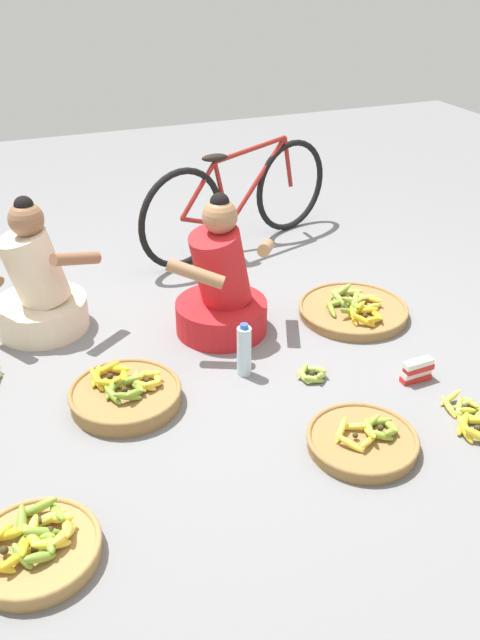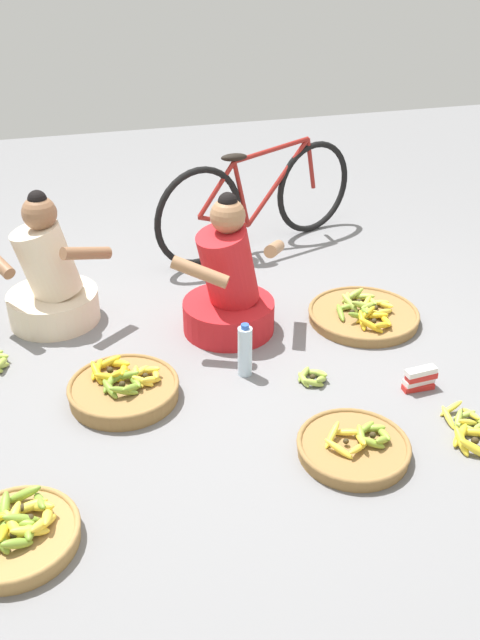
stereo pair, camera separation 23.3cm
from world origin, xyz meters
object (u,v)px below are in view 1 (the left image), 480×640
banana_basket_near_bicycle (35,548)px  packet_carton_stack (417,370)px  banana_basket_back_left (353,309)px  loose_bananas_front_center (472,419)px  vendor_woman_front (221,289)px  loose_bananas_front_left (312,374)px  bicycle_leaning (239,199)px  water_bottle (244,351)px  banana_basket_back_center (363,440)px  banana_basket_mid_left (125,394)px  vendor_woman_behind (38,289)px

banana_basket_near_bicycle → packet_carton_stack: (1.94, 0.44, 0.01)m
banana_basket_back_left → loose_bananas_front_center: (-0.01, -1.10, -0.01)m
vendor_woman_front → loose_bananas_front_left: bearing=-67.0°
bicycle_leaning → loose_bananas_front_left: bicycle_leaning is taller
banana_basket_near_bicycle → banana_basket_back_left: size_ratio=0.74×
vendor_woman_front → water_bottle: bearing=-95.9°
banana_basket_near_bicycle → banana_basket_back_left: 2.29m
bicycle_leaning → banana_basket_back_center: 2.31m
banana_basket_near_bicycle → banana_basket_back_center: bearing=3.7°
loose_bananas_front_left → water_bottle: bearing=151.8°
vendor_woman_front → banana_basket_near_bicycle: size_ratio=1.71×
banana_basket_back_center → banana_basket_mid_left: size_ratio=0.92×
vendor_woman_behind → banana_basket_back_left: 1.83m
banana_basket_near_bicycle → loose_bananas_front_left: banana_basket_near_bicycle is taller
vendor_woman_front → banana_basket_back_left: 0.83m
banana_basket_near_bicycle → loose_bananas_front_center: bearing=1.3°
banana_basket_back_center → water_bottle: size_ratio=1.69×
banana_basket_back_left → water_bottle: (-0.83, -0.33, 0.10)m
vendor_woman_behind → bicycle_leaning: 1.63m
vendor_woman_behind → banana_basket_back_center: (1.17, -1.59, -0.21)m
banana_basket_near_bicycle → packet_carton_stack: 1.99m
vendor_woman_front → loose_bananas_front_center: (0.78, -1.23, -0.23)m
banana_basket_near_bicycle → water_bottle: 1.41m
vendor_woman_front → banana_basket_mid_left: 0.85m
vendor_woman_behind → banana_basket_near_bicycle: 1.71m
vendor_woman_front → vendor_woman_behind: bearing=157.0°
banana_basket_back_center → water_bottle: bearing=110.3°
water_bottle → packet_carton_stack: water_bottle is taller
banana_basket_near_bicycle → loose_bananas_front_left: 1.60m
bicycle_leaning → water_bottle: (-0.58, -1.53, -0.22)m
vendor_woman_front → banana_basket_back_center: size_ratio=1.65×
banana_basket_back_center → banana_basket_back_left: (0.56, 1.06, 0.00)m
vendor_woman_behind → loose_bananas_front_left: 1.60m
vendor_woman_behind → bicycle_leaning: (1.48, 0.68, 0.10)m
banana_basket_back_center → banana_basket_back_left: 1.20m
banana_basket_back_center → banana_basket_near_bicycle: (-1.42, -0.09, 0.01)m
packet_carton_stack → vendor_woman_behind: bearing=143.8°
vendor_woman_behind → banana_basket_near_bicycle: size_ratio=1.66×
vendor_woman_front → vendor_woman_behind: vendor_woman_front is taller
banana_basket_near_bicycle → loose_bananas_front_left: (1.46, 0.65, -0.02)m
banana_basket_mid_left → banana_basket_back_center: bearing=-38.1°
water_bottle → vendor_woman_behind: bearing=136.4°
bicycle_leaning → banana_basket_near_bicycle: size_ratio=3.37×
loose_bananas_front_center → water_bottle: (-0.83, 0.78, 0.11)m
vendor_woman_front → vendor_woman_behind: size_ratio=1.03×
bicycle_leaning → banana_basket_back_left: (0.25, -1.21, -0.32)m
loose_bananas_front_left → banana_basket_mid_left: bearing=171.4°
banana_basket_back_left → packet_carton_stack: (-0.04, -0.71, 0.02)m
vendor_woman_front → loose_bananas_front_center: size_ratio=2.19×
loose_bananas_front_center → vendor_woman_behind: bearing=136.6°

